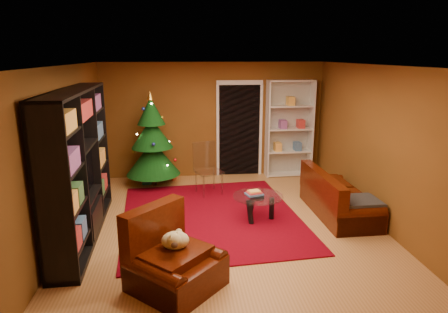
{
  "coord_description": "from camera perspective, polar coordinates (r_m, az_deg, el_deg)",
  "views": [
    {
      "loc": [
        -0.7,
        -6.23,
        2.77
      ],
      "look_at": [
        0.0,
        0.4,
        1.05
      ],
      "focal_mm": 32.0,
      "sensor_mm": 36.0,
      "label": 1
    }
  ],
  "objects": [
    {
      "name": "sofa",
      "position": [
        7.33,
        16.18,
        -5.03
      ],
      "size": [
        0.87,
        1.86,
        0.79
      ],
      "primitive_type": null,
      "rotation": [
        0.0,
        0.0,
        1.59
      ],
      "color": "#340D03",
      "rests_on": "rug"
    },
    {
      "name": "rug",
      "position": [
        7.08,
        -1.9,
        -8.49
      ],
      "size": [
        3.27,
        3.73,
        0.02
      ],
      "primitive_type": "cube",
      "rotation": [
        0.0,
        0.0,
        0.08
      ],
      "color": "#6D010F",
      "rests_on": "floor"
    },
    {
      "name": "coffee_table",
      "position": [
        6.9,
        4.85,
        -7.24
      ],
      "size": [
        1.05,
        1.05,
        0.54
      ],
      "primitive_type": null,
      "rotation": [
        0.0,
        0.0,
        0.26
      ],
      "color": "gray",
      "rests_on": "rug"
    },
    {
      "name": "wall_left",
      "position": [
        6.66,
        -21.76,
        0.66
      ],
      "size": [
        0.05,
        5.5,
        2.6
      ],
      "primitive_type": "cube",
      "color": "brown",
      "rests_on": "ground"
    },
    {
      "name": "floor",
      "position": [
        6.87,
        0.35,
        -9.56
      ],
      "size": [
        5.0,
        5.5,
        0.05
      ],
      "primitive_type": "cube",
      "color": "#B1763E",
      "rests_on": "ground"
    },
    {
      "name": "wall_back",
      "position": [
        9.16,
        -1.56,
        5.2
      ],
      "size": [
        5.0,
        0.05,
        2.6
      ],
      "primitive_type": "cube",
      "color": "brown",
      "rests_on": "ground"
    },
    {
      "name": "christmas_tree",
      "position": [
        8.59,
        -10.23,
        2.29
      ],
      "size": [
        1.52,
        1.52,
        2.05
      ],
      "primitive_type": null,
      "rotation": [
        0.0,
        0.0,
        -0.42
      ],
      "color": "#09350D",
      "rests_on": "floor"
    },
    {
      "name": "acrylic_chair",
      "position": [
        8.01,
        -2.18,
        -2.19
      ],
      "size": [
        0.64,
        0.67,
        0.95
      ],
      "primitive_type": null,
      "rotation": [
        0.0,
        0.0,
        0.35
      ],
      "color": "#66605B",
      "rests_on": "rug"
    },
    {
      "name": "doorway",
      "position": [
        9.22,
        2.2,
        3.69
      ],
      "size": [
        1.06,
        0.6,
        2.16
      ],
      "primitive_type": null,
      "color": "black",
      "rests_on": "floor"
    },
    {
      "name": "armchair",
      "position": [
        4.97,
        -6.89,
        -14.18
      ],
      "size": [
        1.44,
        1.44,
        0.8
      ],
      "primitive_type": null,
      "rotation": [
        0.0,
        0.0,
        0.82
      ],
      "color": "#340D03",
      "rests_on": "rug"
    },
    {
      "name": "gift_box_red",
      "position": [
        9.17,
        -7.62,
        -2.59
      ],
      "size": [
        0.27,
        0.27,
        0.21
      ],
      "primitive_type": "cube",
      "rotation": [
        0.0,
        0.0,
        -0.41
      ],
      "color": "#A32717",
      "rests_on": "floor"
    },
    {
      "name": "wall_right",
      "position": [
        7.17,
        20.87,
        1.67
      ],
      "size": [
        0.05,
        5.5,
        2.6
      ],
      "primitive_type": "cube",
      "color": "brown",
      "rests_on": "ground"
    },
    {
      "name": "ceiling",
      "position": [
        6.28,
        0.39,
        13.14
      ],
      "size": [
        5.0,
        5.5,
        0.05
      ],
      "primitive_type": "cube",
      "color": "silver",
      "rests_on": "wall_back"
    },
    {
      "name": "dog",
      "position": [
        4.94,
        -6.98,
        -11.81
      ],
      "size": [
        0.49,
        0.5,
        0.26
      ],
      "primitive_type": null,
      "rotation": [
        0.0,
        0.0,
        0.82
      ],
      "color": "beige",
      "rests_on": "armchair"
    },
    {
      "name": "gift_box_teal",
      "position": [
        8.96,
        -10.74,
        -2.92
      ],
      "size": [
        0.28,
        0.28,
        0.27
      ],
      "primitive_type": "cube",
      "rotation": [
        0.0,
        0.0,
        0.03
      ],
      "color": "#176878",
      "rests_on": "floor"
    },
    {
      "name": "white_bookshelf",
      "position": [
        9.29,
        9.31,
        3.91
      ],
      "size": [
        1.06,
        0.4,
        2.27
      ],
      "primitive_type": null,
      "rotation": [
        0.0,
        0.0,
        0.02
      ],
      "color": "white",
      "rests_on": "floor"
    },
    {
      "name": "media_unit",
      "position": [
        6.41,
        -20.05,
        -1.22
      ],
      "size": [
        0.56,
        2.98,
        2.27
      ],
      "primitive_type": null,
      "rotation": [
        0.0,
        0.0,
        0.04
      ],
      "color": "black",
      "rests_on": "floor"
    }
  ]
}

